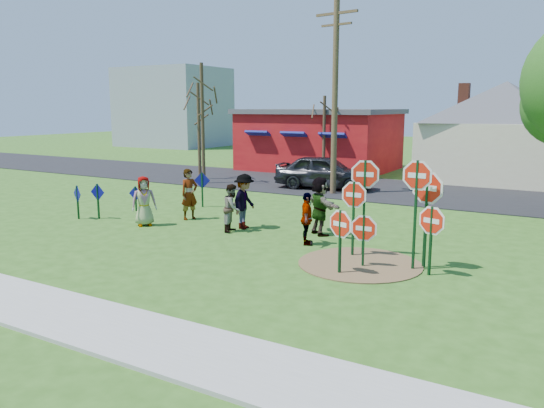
{
  "coord_description": "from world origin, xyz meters",
  "views": [
    {
      "loc": [
        9.16,
        -13.61,
        4.02
      ],
      "look_at": [
        1.04,
        0.42,
        1.05
      ],
      "focal_mm": 35.0,
      "sensor_mm": 36.0,
      "label": 1
    }
  ],
  "objects_px": {
    "stop_sign_a": "(340,228)",
    "suv": "(324,172)",
    "stop_sign_c": "(417,189)",
    "stop_sign_d": "(427,195)",
    "utility_pole": "(335,95)",
    "stop_sign_b": "(365,183)",
    "person_a": "(144,201)",
    "person_b": "(189,194)"
  },
  "relations": [
    {
      "from": "stop_sign_a",
      "to": "suv",
      "type": "height_order",
      "value": "stop_sign_a"
    },
    {
      "from": "stop_sign_a",
      "to": "stop_sign_c",
      "type": "distance_m",
      "value": 2.12
    },
    {
      "from": "stop_sign_d",
      "to": "utility_pole",
      "type": "distance_m",
      "value": 11.95
    },
    {
      "from": "stop_sign_a",
      "to": "stop_sign_b",
      "type": "height_order",
      "value": "stop_sign_b"
    },
    {
      "from": "stop_sign_b",
      "to": "person_a",
      "type": "distance_m",
      "value": 7.9
    },
    {
      "from": "person_a",
      "to": "suv",
      "type": "bearing_deg",
      "value": 29.9
    },
    {
      "from": "suv",
      "to": "stop_sign_a",
      "type": "bearing_deg",
      "value": -161.45
    },
    {
      "from": "stop_sign_c",
      "to": "stop_sign_d",
      "type": "xyz_separation_m",
      "value": [
        0.19,
        0.32,
        -0.18
      ]
    },
    {
      "from": "stop_sign_a",
      "to": "stop_sign_c",
      "type": "xyz_separation_m",
      "value": [
        1.47,
        1.22,
        0.91
      ]
    },
    {
      "from": "stop_sign_a",
      "to": "stop_sign_b",
      "type": "distance_m",
      "value": 2.05
    },
    {
      "from": "person_a",
      "to": "suv",
      "type": "height_order",
      "value": "person_a"
    },
    {
      "from": "utility_pole",
      "to": "stop_sign_c",
      "type": "bearing_deg",
      "value": -56.68
    },
    {
      "from": "stop_sign_b",
      "to": "stop_sign_c",
      "type": "xyz_separation_m",
      "value": [
        1.56,
        -0.64,
        0.04
      ]
    },
    {
      "from": "person_a",
      "to": "utility_pole",
      "type": "xyz_separation_m",
      "value": [
        2.9,
        9.47,
        3.72
      ]
    },
    {
      "from": "stop_sign_a",
      "to": "person_b",
      "type": "bearing_deg",
      "value": 174.35
    },
    {
      "from": "stop_sign_b",
      "to": "stop_sign_d",
      "type": "bearing_deg",
      "value": -21.1
    },
    {
      "from": "stop_sign_a",
      "to": "stop_sign_d",
      "type": "distance_m",
      "value": 2.38
    },
    {
      "from": "stop_sign_c",
      "to": "stop_sign_d",
      "type": "distance_m",
      "value": 0.42
    },
    {
      "from": "stop_sign_a",
      "to": "person_a",
      "type": "distance_m",
      "value": 8.08
    },
    {
      "from": "stop_sign_a",
      "to": "stop_sign_d",
      "type": "bearing_deg",
      "value": 61.25
    },
    {
      "from": "suv",
      "to": "utility_pole",
      "type": "height_order",
      "value": "utility_pole"
    },
    {
      "from": "stop_sign_b",
      "to": "person_b",
      "type": "bearing_deg",
      "value": 158.35
    },
    {
      "from": "stop_sign_a",
      "to": "person_b",
      "type": "distance_m",
      "value": 7.9
    },
    {
      "from": "stop_sign_d",
      "to": "suv",
      "type": "height_order",
      "value": "stop_sign_d"
    },
    {
      "from": "stop_sign_c",
      "to": "person_a",
      "type": "distance_m",
      "value": 9.46
    },
    {
      "from": "stop_sign_b",
      "to": "stop_sign_d",
      "type": "distance_m",
      "value": 1.79
    },
    {
      "from": "suv",
      "to": "person_b",
      "type": "bearing_deg",
      "value": 164.73
    },
    {
      "from": "suv",
      "to": "person_a",
      "type": "bearing_deg",
      "value": 162.23
    },
    {
      "from": "stop_sign_c",
      "to": "person_a",
      "type": "bearing_deg",
      "value": -178.12
    },
    {
      "from": "stop_sign_d",
      "to": "suv",
      "type": "xyz_separation_m",
      "value": [
        -7.65,
        10.69,
        -0.99
      ]
    },
    {
      "from": "stop_sign_a",
      "to": "suv",
      "type": "distance_m",
      "value": 13.63
    },
    {
      "from": "person_b",
      "to": "suv",
      "type": "bearing_deg",
      "value": 11.6
    },
    {
      "from": "stop_sign_d",
      "to": "person_a",
      "type": "distance_m",
      "value": 9.62
    },
    {
      "from": "stop_sign_c",
      "to": "stop_sign_d",
      "type": "relative_size",
      "value": 1.11
    },
    {
      "from": "person_a",
      "to": "suv",
      "type": "distance_m",
      "value": 10.8
    },
    {
      "from": "person_b",
      "to": "utility_pole",
      "type": "bearing_deg",
      "value": 3.72
    },
    {
      "from": "stop_sign_a",
      "to": "stop_sign_b",
      "type": "relative_size",
      "value": 0.62
    },
    {
      "from": "stop_sign_a",
      "to": "stop_sign_d",
      "type": "height_order",
      "value": "stop_sign_d"
    },
    {
      "from": "person_b",
      "to": "person_a",
      "type": "bearing_deg",
      "value": 175.83
    },
    {
      "from": "stop_sign_a",
      "to": "stop_sign_c",
      "type": "bearing_deg",
      "value": 58.01
    },
    {
      "from": "stop_sign_b",
      "to": "suv",
      "type": "bearing_deg",
      "value": 108.64
    },
    {
      "from": "person_b",
      "to": "suv",
      "type": "xyz_separation_m",
      "value": [
        1.23,
        9.03,
        -0.05
      ]
    }
  ]
}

